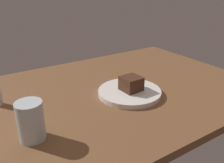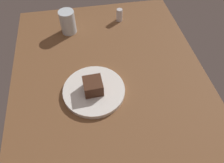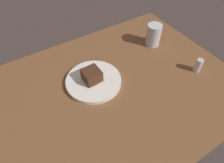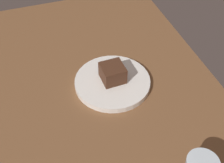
{
  "view_description": "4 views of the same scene",
  "coord_description": "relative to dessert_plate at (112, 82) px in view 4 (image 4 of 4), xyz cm",
  "views": [
    {
      "loc": [
        -51.23,
        -76.54,
        46.0
      ],
      "look_at": [
        -2.95,
        -2.29,
        7.85
      ],
      "focal_mm": 38.66,
      "sensor_mm": 36.0,
      "label": 1
    },
    {
      "loc": [
        53.82,
        -9.49,
        74.89
      ],
      "look_at": [
        -0.34,
        0.17,
        5.36
      ],
      "focal_mm": 34.61,
      "sensor_mm": 36.0,
      "label": 2
    },
    {
      "loc": [
        25.16,
        45.29,
        69.12
      ],
      "look_at": [
        -3.34,
        -0.32,
        7.46
      ],
      "focal_mm": 30.63,
      "sensor_mm": 36.0,
      "label": 3
    },
    {
      "loc": [
        -66.5,
        15.79,
        77.0
      ],
      "look_at": [
        -0.09,
        -6.8,
        6.49
      ],
      "focal_mm": 49.59,
      "sensor_mm": 36.0,
      "label": 4
    }
  ],
  "objects": [
    {
      "name": "chocolate_cake_slice",
      "position": [
        0.5,
        -0.23,
        3.75
      ],
      "size": [
        7.71,
        7.64,
        5.56
      ],
      "primitive_type": "cube",
      "rotation": [
        0.0,
        0.0,
        0.04
      ],
      "color": "#472819",
      "rests_on": "dessert_plate"
    },
    {
      "name": "dining_table",
      "position": [
        -1.93,
        7.65,
        -2.47
      ],
      "size": [
        120.0,
        84.0,
        3.0
      ],
      "primitive_type": "cube",
      "color": "brown",
      "rests_on": "ground"
    },
    {
      "name": "dessert_plate",
      "position": [
        0.0,
        0.0,
        0.0
      ],
      "size": [
        25.1,
        25.1,
        1.94
      ],
      "primitive_type": "cylinder",
      "color": "white",
      "rests_on": "dining_table"
    }
  ]
}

